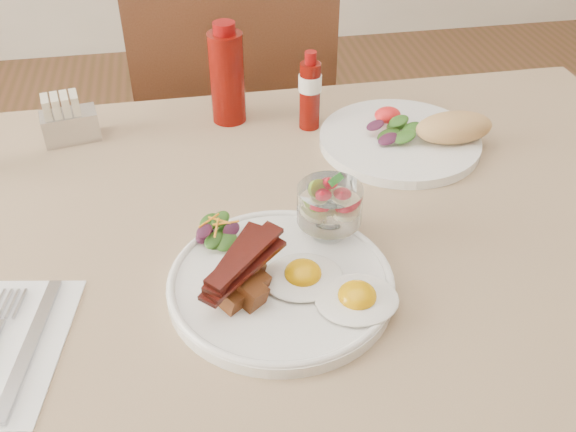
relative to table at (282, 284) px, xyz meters
The scene contains 12 objects.
table is the anchor object (origin of this frame).
chair_far 0.68m from the table, 90.00° to the left, with size 0.42×0.42×0.93m.
main_plate 0.14m from the table, 100.11° to the right, with size 0.28×0.28×0.02m, color white.
fried_eggs 0.18m from the table, 74.74° to the right, with size 0.16×0.15×0.03m.
bacon_potato_pile 0.19m from the table, 120.23° to the right, with size 0.11×0.12×0.06m.
side_salad 0.15m from the table, behind, with size 0.07×0.06×0.04m.
fruit_cup 0.17m from the table, 21.74° to the right, with size 0.09×0.09×0.09m.
second_plate 0.34m from the table, 37.92° to the left, with size 0.28×0.27×0.07m.
ketchup_bottle 0.38m from the table, 95.63° to the left, with size 0.08×0.08×0.18m.
hot_sauce_bottle 0.34m from the table, 71.03° to the left, with size 0.05×0.05×0.14m.
sugar_caddy 0.46m from the table, 133.53° to the left, with size 0.10×0.07×0.08m.
napkin_cutlery 0.37m from the table, 156.87° to the right, with size 0.16×0.23×0.01m.
Camera 1 is at (-0.11, -0.67, 1.31)m, focal length 40.00 mm.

